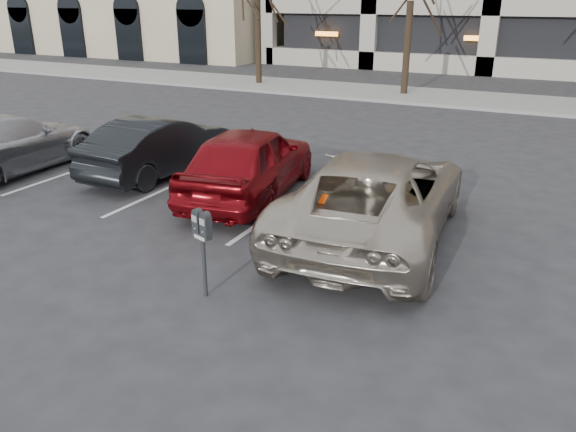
% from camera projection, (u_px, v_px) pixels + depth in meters
% --- Properties ---
extents(ground, '(140.00, 140.00, 0.00)m').
position_uv_depth(ground, '(311.00, 255.00, 9.07)').
color(ground, '#28282B').
rests_on(ground, ground).
extents(sidewalk, '(80.00, 4.00, 0.12)m').
position_uv_depth(sidewalk, '(477.00, 100.00, 22.36)').
color(sidewalk, gray).
rests_on(sidewalk, ground).
extents(stall_lines, '(16.90, 5.20, 0.00)m').
position_uv_depth(stall_lines, '(295.00, 199.00, 11.57)').
color(stall_lines, silver).
rests_on(stall_lines, ground).
extents(parking_meter, '(0.34, 0.21, 1.25)m').
position_uv_depth(parking_meter, '(202.00, 233.00, 7.49)').
color(parking_meter, black).
rests_on(parking_meter, ground).
extents(suv_silver, '(2.99, 5.63, 1.51)m').
position_uv_depth(suv_silver, '(375.00, 195.00, 9.52)').
color(suv_silver, '#B9AE9D').
rests_on(suv_silver, ground).
extents(car_red, '(2.45, 4.61, 1.49)m').
position_uv_depth(car_red, '(250.00, 161.00, 11.52)').
color(car_red, maroon).
rests_on(car_red, ground).
extents(car_dark, '(1.54, 4.11, 1.34)m').
position_uv_depth(car_dark, '(159.00, 146.00, 13.04)').
color(car_dark, black).
rests_on(car_dark, ground).
extents(car_silver, '(2.34, 4.94, 1.39)m').
position_uv_depth(car_silver, '(4.00, 143.00, 13.14)').
color(car_silver, '#ADAFB5').
rests_on(car_silver, ground).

